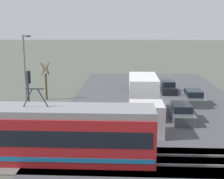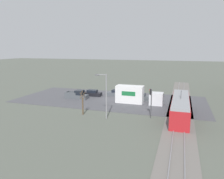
{
  "view_description": "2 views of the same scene",
  "coord_description": "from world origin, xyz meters",
  "px_view_note": "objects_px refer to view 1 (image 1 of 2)",
  "views": [
    {
      "loc": [
        3.03,
        32.95,
        8.11
      ],
      "look_at": [
        4.3,
        6.48,
        2.74
      ],
      "focal_mm": 50.0,
      "sensor_mm": 36.0,
      "label": 1
    },
    {
      "loc": [
        45.27,
        15.04,
        11.44
      ],
      "look_at": [
        5.33,
        2.16,
        3.41
      ],
      "focal_mm": 35.0,
      "sensor_mm": 36.0,
      "label": 2
    }
  ],
  "objects_px": {
    "light_rail_tram": "(37,134)",
    "sedan_car_0": "(168,87)",
    "sedan_car_1": "(193,98)",
    "street_tree": "(46,83)",
    "pickup_truck": "(137,83)",
    "sedan_car_2": "(181,113)",
    "traffic_light_pole": "(29,93)",
    "box_truck": "(144,100)",
    "street_lamp_near_crossing": "(25,67)"
  },
  "relations": [
    {
      "from": "pickup_truck",
      "to": "sedan_car_0",
      "type": "distance_m",
      "value": 4.29
    },
    {
      "from": "box_truck",
      "to": "traffic_light_pole",
      "type": "height_order",
      "value": "traffic_light_pole"
    },
    {
      "from": "light_rail_tram",
      "to": "street_tree",
      "type": "relative_size",
      "value": 3.39
    },
    {
      "from": "pickup_truck",
      "to": "sedan_car_0",
      "type": "relative_size",
      "value": 1.18
    },
    {
      "from": "sedan_car_0",
      "to": "street_lamp_near_crossing",
      "type": "distance_m",
      "value": 17.6
    },
    {
      "from": "light_rail_tram",
      "to": "sedan_car_0",
      "type": "bearing_deg",
      "value": -117.43
    },
    {
      "from": "pickup_truck",
      "to": "street_tree",
      "type": "height_order",
      "value": "street_tree"
    },
    {
      "from": "street_lamp_near_crossing",
      "to": "pickup_truck",
      "type": "bearing_deg",
      "value": -136.12
    },
    {
      "from": "sedan_car_2",
      "to": "sedan_car_0",
      "type": "bearing_deg",
      "value": 88.46
    },
    {
      "from": "sedan_car_1",
      "to": "street_tree",
      "type": "xyz_separation_m",
      "value": [
        16.09,
        -1.46,
        1.24
      ]
    },
    {
      "from": "light_rail_tram",
      "to": "pickup_truck",
      "type": "bearing_deg",
      "value": -106.93
    },
    {
      "from": "sedan_car_2",
      "to": "street_lamp_near_crossing",
      "type": "bearing_deg",
      "value": 168.47
    },
    {
      "from": "sedan_car_2",
      "to": "street_tree",
      "type": "xyz_separation_m",
      "value": [
        13.82,
        -7.37,
        1.25
      ]
    },
    {
      "from": "pickup_truck",
      "to": "street_tree",
      "type": "bearing_deg",
      "value": 31.54
    },
    {
      "from": "sedan_car_2",
      "to": "sedan_car_1",
      "type": "bearing_deg",
      "value": 69.03
    },
    {
      "from": "sedan_car_1",
      "to": "street_tree",
      "type": "bearing_deg",
      "value": 174.82
    },
    {
      "from": "sedan_car_0",
      "to": "sedan_car_2",
      "type": "distance_m",
      "value": 11.59
    },
    {
      "from": "light_rail_tram",
      "to": "sedan_car_0",
      "type": "distance_m",
      "value": 22.9
    },
    {
      "from": "light_rail_tram",
      "to": "pickup_truck",
      "type": "distance_m",
      "value": 23.54
    },
    {
      "from": "pickup_truck",
      "to": "sedan_car_1",
      "type": "height_order",
      "value": "pickup_truck"
    },
    {
      "from": "pickup_truck",
      "to": "street_lamp_near_crossing",
      "type": "bearing_deg",
      "value": 43.88
    },
    {
      "from": "street_tree",
      "to": "sedan_car_1",
      "type": "bearing_deg",
      "value": 174.82
    },
    {
      "from": "light_rail_tram",
      "to": "traffic_light_pole",
      "type": "bearing_deg",
      "value": -67.75
    },
    {
      "from": "box_truck",
      "to": "street_tree",
      "type": "xyz_separation_m",
      "value": [
        10.54,
        -7.19,
        0.18
      ]
    },
    {
      "from": "pickup_truck",
      "to": "street_tree",
      "type": "distance_m",
      "value": 12.31
    },
    {
      "from": "traffic_light_pole",
      "to": "box_truck",
      "type": "bearing_deg",
      "value": -154.37
    },
    {
      "from": "street_tree",
      "to": "sedan_car_2",
      "type": "bearing_deg",
      "value": 151.93
    },
    {
      "from": "light_rail_tram",
      "to": "sedan_car_2",
      "type": "relative_size",
      "value": 3.03
    },
    {
      "from": "sedan_car_2",
      "to": "traffic_light_pole",
      "type": "height_order",
      "value": "traffic_light_pole"
    },
    {
      "from": "sedan_car_0",
      "to": "street_lamp_near_crossing",
      "type": "xyz_separation_m",
      "value": [
        14.92,
        8.61,
        3.6
      ]
    },
    {
      "from": "street_lamp_near_crossing",
      "to": "sedan_car_1",
      "type": "bearing_deg",
      "value": -170.14
    },
    {
      "from": "box_truck",
      "to": "traffic_light_pole",
      "type": "distance_m",
      "value": 9.92
    },
    {
      "from": "box_truck",
      "to": "street_tree",
      "type": "distance_m",
      "value": 12.76
    },
    {
      "from": "light_rail_tram",
      "to": "sedan_car_1",
      "type": "bearing_deg",
      "value": -130.49
    },
    {
      "from": "sedan_car_0",
      "to": "light_rail_tram",
      "type": "bearing_deg",
      "value": 62.57
    },
    {
      "from": "pickup_truck",
      "to": "light_rail_tram",
      "type": "bearing_deg",
      "value": 73.07
    },
    {
      "from": "sedan_car_1",
      "to": "sedan_car_2",
      "type": "relative_size",
      "value": 1.0
    },
    {
      "from": "street_tree",
      "to": "street_lamp_near_crossing",
      "type": "bearing_deg",
      "value": 79.82
    },
    {
      "from": "light_rail_tram",
      "to": "pickup_truck",
      "type": "relative_size",
      "value": 2.74
    },
    {
      "from": "street_tree",
      "to": "street_lamp_near_crossing",
      "type": "distance_m",
      "value": 5.05
    },
    {
      "from": "sedan_car_1",
      "to": "street_tree",
      "type": "distance_m",
      "value": 16.2
    },
    {
      "from": "sedan_car_1",
      "to": "traffic_light_pole",
      "type": "distance_m",
      "value": 17.69
    },
    {
      "from": "sedan_car_2",
      "to": "street_tree",
      "type": "distance_m",
      "value": 15.71
    },
    {
      "from": "sedan_car_0",
      "to": "sedan_car_1",
      "type": "xyz_separation_m",
      "value": [
        -1.96,
        5.68,
        -0.0
      ]
    },
    {
      "from": "sedan_car_0",
      "to": "sedan_car_2",
      "type": "height_order",
      "value": "sedan_car_0"
    },
    {
      "from": "light_rail_tram",
      "to": "street_tree",
      "type": "distance_m",
      "value": 16.49
    },
    {
      "from": "box_truck",
      "to": "sedan_car_2",
      "type": "bearing_deg",
      "value": 176.78
    },
    {
      "from": "sedan_car_2",
      "to": "street_lamp_near_crossing",
      "type": "xyz_separation_m",
      "value": [
        14.61,
        -2.98,
        3.61
      ]
    },
    {
      "from": "box_truck",
      "to": "street_lamp_near_crossing",
      "type": "bearing_deg",
      "value": -13.87
    },
    {
      "from": "sedan_car_2",
      "to": "traffic_light_pole",
      "type": "bearing_deg",
      "value": -161.49
    }
  ]
}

